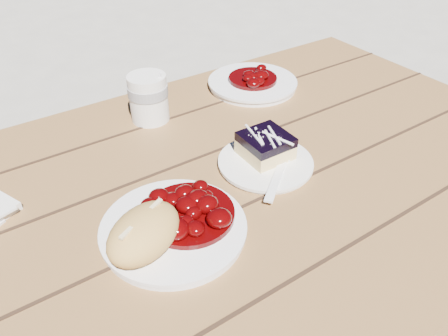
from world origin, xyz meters
TOP-DOWN VIEW (x-y plane):
  - picnic_table at (0.00, -0.00)m, footprint 2.00×1.55m
  - main_plate at (0.19, -0.07)m, footprint 0.22×0.22m
  - goulash_stew at (0.22, -0.06)m, footprint 0.14×0.14m
  - bread_roll at (0.13, -0.09)m, footprint 0.15×0.13m
  - dessert_plate at (0.42, -0.01)m, footprint 0.17×0.17m
  - blueberry_cake at (0.43, 0.00)m, footprint 0.08×0.08m
  - fork_dessert at (0.40, -0.07)m, footprint 0.14×0.12m
  - coffee_cup at (0.31, 0.26)m, footprint 0.08×0.08m
  - second_plate at (0.59, 0.26)m, footprint 0.21×0.21m
  - second_stew at (0.59, 0.26)m, footprint 0.12×0.12m

SIDE VIEW (x-z plane):
  - picnic_table at x=0.00m, z-range 0.21..0.96m
  - dessert_plate at x=0.42m, z-range 0.75..0.76m
  - main_plate at x=0.19m, z-range 0.75..0.77m
  - second_plate at x=0.59m, z-range 0.75..0.77m
  - fork_dessert at x=0.40m, z-range 0.76..0.76m
  - blueberry_cake at x=0.43m, z-range 0.76..0.81m
  - goulash_stew at x=0.22m, z-range 0.77..0.81m
  - second_stew at x=0.59m, z-range 0.77..0.81m
  - bread_roll at x=0.13m, z-range 0.77..0.83m
  - coffee_cup at x=0.31m, z-range 0.75..0.85m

